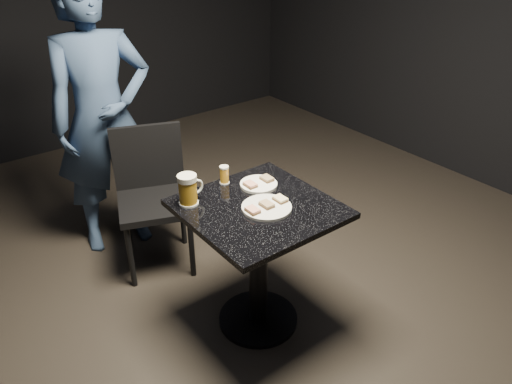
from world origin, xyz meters
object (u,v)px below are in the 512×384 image
at_px(table, 258,246).
at_px(beer_mug, 188,189).
at_px(patron, 103,120).
at_px(plate_large, 267,207).
at_px(beer_tumbler, 224,175).
at_px(plate_small, 259,184).
at_px(chair, 152,190).

distance_m(table, beer_mug, 0.47).
height_order(table, beer_mug, beer_mug).
relative_size(patron, table, 2.35).
height_order(plate_large, beer_tumbler, beer_tumbler).
bearing_deg(patron, table, -68.63).
bearing_deg(plate_small, beer_mug, 170.82).
relative_size(plate_large, chair, 0.28).
bearing_deg(plate_large, table, 110.54).
distance_m(patron, beer_mug, 1.01).
relative_size(patron, chair, 1.99).
bearing_deg(beer_tumbler, plate_large, -87.72).
xyz_separation_m(table, chair, (-0.15, 0.87, -0.01)).
bearing_deg(beer_tumbler, chair, 105.33).
height_order(plate_large, plate_small, same).
bearing_deg(table, chair, 100.05).
height_order(plate_large, chair, chair).
bearing_deg(table, patron, 102.10).
bearing_deg(patron, beer_tumbler, -64.79).
distance_m(beer_mug, chair, 0.73).
distance_m(beer_tumbler, chair, 0.66).
xyz_separation_m(patron, table, (0.26, -1.23, -0.37)).
distance_m(plate_large, chair, 0.97).
distance_m(patron, table, 1.32).
xyz_separation_m(plate_small, chair, (-0.28, 0.71, -0.25)).
bearing_deg(table, beer_tumbler, 89.47).
relative_size(plate_large, patron, 0.14).
bearing_deg(table, plate_small, 52.02).
bearing_deg(chair, beer_mug, -98.99).
xyz_separation_m(plate_large, beer_mug, (-0.27, 0.27, 0.07)).
xyz_separation_m(beer_mug, beer_tumbler, (0.26, 0.07, -0.03)).
distance_m(plate_small, beer_mug, 0.40).
relative_size(plate_large, beer_mug, 1.55).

